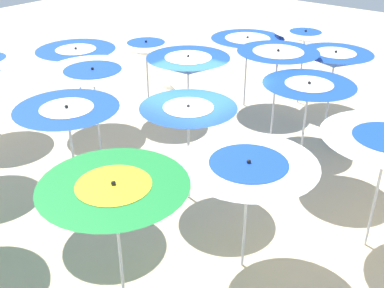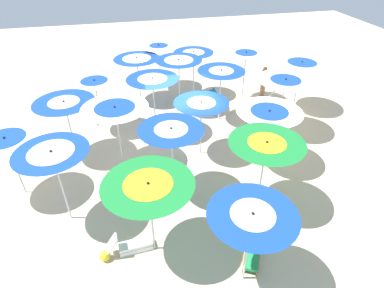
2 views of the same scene
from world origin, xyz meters
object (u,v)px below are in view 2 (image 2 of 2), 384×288
at_px(beach_umbrella_6, 171,134).
at_px(beach_umbrella_18, 137,62).
at_px(beach_umbrella_2, 269,116).
at_px(lounger_1, 132,245).
at_px(beach_umbrella_0, 252,221).
at_px(beach_umbrella_15, 6,143).
at_px(beach_umbrella_10, 53,158).
at_px(beach_umbrella_7, 201,107).
at_px(beach_umbrella_19, 159,49).
at_px(lounger_0, 207,94).
at_px(beach_umbrella_1, 266,148).
at_px(beach_umbrella_5, 149,190).
at_px(beach_umbrella_16, 65,106).
at_px(lounger_3, 253,251).
at_px(beach_umbrella_12, 153,84).
at_px(lounger_2, 97,115).
at_px(beach_umbrella_14, 193,56).
at_px(beachgoer_0, 263,83).
at_px(beach_umbrella_17, 95,85).
at_px(beach_ball, 105,256).
at_px(beach_umbrella_9, 246,57).
at_px(beach_umbrella_4, 301,66).
at_px(lounger_4, 280,100).
at_px(beach_umbrella_13, 179,63).
at_px(beach_umbrella_3, 285,83).
at_px(beach_umbrella_8, 221,75).
at_px(beach_umbrella_11, 115,112).

distance_m(beach_umbrella_6, beach_umbrella_18, 6.97).
xyz_separation_m(beach_umbrella_2, lounger_1, (5.02, 2.89, -1.75)).
bearing_deg(beach_umbrella_2, beach_umbrella_0, 61.50).
bearing_deg(beach_umbrella_15, beach_umbrella_10, 136.10).
bearing_deg(beach_umbrella_7, beach_umbrella_19, -84.40).
bearing_deg(lounger_0, beach_umbrella_1, 140.02).
bearing_deg(beach_umbrella_19, beach_umbrella_5, 80.74).
xyz_separation_m(beach_umbrella_18, lounger_1, (1.07, 9.02, -1.78)).
relative_size(beach_umbrella_16, lounger_3, 1.70).
height_order(beach_umbrella_12, beach_umbrella_16, beach_umbrella_12).
bearing_deg(lounger_2, beach_umbrella_2, 37.77).
relative_size(beach_umbrella_14, beachgoer_0, 1.35).
bearing_deg(beach_umbrella_17, beach_ball, 90.69).
bearing_deg(beach_umbrella_1, beach_umbrella_0, 60.07).
relative_size(beach_umbrella_0, beach_umbrella_9, 0.95).
bearing_deg(beach_umbrella_9, beach_umbrella_1, 73.67).
height_order(beach_umbrella_0, lounger_3, beach_umbrella_0).
xyz_separation_m(beach_umbrella_4, beach_umbrella_14, (4.42, -2.44, -0.02)).
height_order(beach_umbrella_15, beachgoer_0, beach_umbrella_15).
bearing_deg(lounger_0, beach_umbrella_5, 118.94).
relative_size(lounger_2, beach_ball, 4.41).
distance_m(beach_umbrella_2, lounger_4, 5.25).
distance_m(lounger_1, lounger_2, 7.56).
xyz_separation_m(beach_umbrella_13, beachgoer_0, (-4.24, -0.06, -1.36)).
bearing_deg(beach_umbrella_10, beachgoer_0, -144.95).
bearing_deg(beach_umbrella_7, beach_umbrella_5, 60.15).
bearing_deg(beach_umbrella_18, beach_umbrella_6, 93.72).
relative_size(beach_umbrella_2, beach_umbrella_14, 0.98).
bearing_deg(beach_umbrella_4, beach_umbrella_19, -32.14).
distance_m(beach_umbrella_3, beach_umbrella_8, 2.64).
xyz_separation_m(beach_umbrella_1, beach_umbrella_17, (4.83, -5.73, -0.10)).
height_order(beach_umbrella_10, lounger_0, beach_umbrella_10).
bearing_deg(beach_umbrella_14, lounger_4, 153.29).
distance_m(beach_umbrella_7, lounger_1, 5.23).
bearing_deg(beach_umbrella_5, beach_umbrella_10, -35.48).
distance_m(beach_umbrella_4, beach_umbrella_12, 6.85).
xyz_separation_m(beach_umbrella_19, lounger_0, (-2.09, 1.79, -1.92)).
relative_size(beach_umbrella_9, beach_umbrella_14, 1.08).
relative_size(beach_umbrella_6, beach_umbrella_18, 1.12).
distance_m(beach_umbrella_17, lounger_0, 5.80).
bearing_deg(beach_umbrella_14, beach_umbrella_11, 52.03).
distance_m(beach_umbrella_14, lounger_3, 10.12).
bearing_deg(lounger_3, beach_umbrella_11, -119.77).
height_order(beach_umbrella_4, beach_ball, beach_umbrella_4).
distance_m(beach_umbrella_18, beach_ball, 9.52).
distance_m(beach_umbrella_9, beach_umbrella_13, 3.25).
bearing_deg(beach_umbrella_18, beach_umbrella_19, -133.82).
bearing_deg(beach_umbrella_13, beach_umbrella_7, 91.35).
height_order(beach_umbrella_8, lounger_0, beach_umbrella_8).
bearing_deg(beach_umbrella_5, beach_umbrella_2, -146.08).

